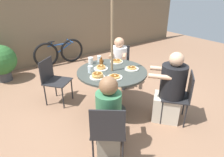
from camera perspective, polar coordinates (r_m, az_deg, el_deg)
name	(u,v)px	position (r m, az deg, el deg)	size (l,w,h in m)	color
ground_plane	(112,110)	(3.62, 0.00, -8.97)	(12.00, 12.00, 0.00)	#8C664C
back_fence	(46,31)	(5.78, -18.25, 12.79)	(10.00, 0.06, 1.79)	#7A664C
patio_table	(112,77)	(3.29, 0.00, 0.31)	(1.14, 1.14, 0.76)	#383D38
umbrella_pole	(112,52)	(3.13, 0.00, 7.61)	(0.04, 0.04, 2.17)	#846B4C
patio_chair_north	(108,129)	(2.44, -1.11, -14.34)	(0.59, 0.59, 0.84)	#232326
diner_north	(109,119)	(2.55, -0.90, -11.42)	(0.52, 0.54, 1.11)	gray
patio_chair_east	(181,94)	(3.30, 19.10, -4.29)	(0.59, 0.59, 0.84)	#232326
diner_east	(170,91)	(3.27, 16.23, -3.44)	(0.62, 0.64, 1.16)	beige
patio_chair_south	(120,63)	(4.37, 2.20, 4.56)	(0.59, 0.59, 0.84)	#232326
diner_south	(119,65)	(4.21, 1.94, 3.87)	(0.55, 0.55, 1.08)	#3D3D42
patio_chair_west	(53,78)	(3.79, -16.43, 0.05)	(0.59, 0.59, 0.84)	#232326
pancake_plate_a	(132,68)	(3.31, 5.63, 2.90)	(0.23, 0.23, 0.05)	silver
pancake_plate_b	(115,77)	(2.99, 0.77, 0.44)	(0.23, 0.23, 0.05)	silver
pancake_plate_c	(101,68)	(3.30, -3.20, 3.05)	(0.23, 0.23, 0.07)	silver
pancake_plate_d	(117,61)	(3.60, 1.33, 4.94)	(0.23, 0.23, 0.05)	silver
pancake_plate_e	(97,76)	(3.00, -4.18, 0.78)	(0.23, 0.23, 0.08)	silver
syrup_bottle	(101,62)	(3.46, -3.06, 4.71)	(0.09, 0.07, 0.14)	brown
coffee_cup	(91,61)	(3.54, -6.12, 5.13)	(0.09, 0.09, 0.11)	white
drinking_glass_a	(90,69)	(3.17, -6.20, 2.62)	(0.08, 0.08, 0.11)	silver
drinking_glass_b	(99,59)	(3.62, -3.67, 5.67)	(0.07, 0.07, 0.11)	silver
bicycle	(59,52)	(5.69, -14.78, 7.22)	(1.40, 0.44, 0.69)	black
potted_shrub	(1,61)	(5.13, -29.11, 4.39)	(0.67, 0.67, 0.84)	#3D3D3F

